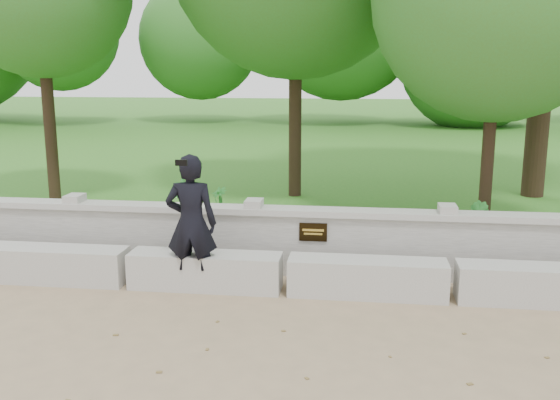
% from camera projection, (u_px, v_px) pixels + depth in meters
% --- Properties ---
extents(ground, '(80.00, 80.00, 0.00)m').
position_uv_depth(ground, '(260.00, 362.00, 5.85)').
color(ground, '#9C835F').
rests_on(ground, ground).
extents(lawn, '(40.00, 22.00, 0.25)m').
position_uv_depth(lawn, '(332.00, 152.00, 19.40)').
color(lawn, '#2B6E1E').
rests_on(lawn, ground).
extents(concrete_bench, '(11.90, 0.45, 0.45)m').
position_uv_depth(concrete_bench, '(285.00, 274.00, 7.65)').
color(concrete_bench, beige).
rests_on(concrete_bench, ground).
extents(parapet_wall, '(12.50, 0.35, 0.90)m').
position_uv_depth(parapet_wall, '(291.00, 240.00, 8.27)').
color(parapet_wall, '#BCB9B1').
rests_on(parapet_wall, ground).
extents(man_main, '(0.65, 0.58, 1.71)m').
position_uv_depth(man_main, '(191.00, 224.00, 7.56)').
color(man_main, black).
rests_on(man_main, ground).
extents(shrub_a, '(0.36, 0.32, 0.57)m').
position_uv_depth(shrub_a, '(183.00, 195.00, 10.84)').
color(shrub_a, '#27752A').
rests_on(shrub_a, lawn).
extents(shrub_b, '(0.36, 0.41, 0.65)m').
position_uv_depth(shrub_b, '(476.00, 225.00, 8.61)').
color(shrub_b, '#27752A').
rests_on(shrub_b, lawn).
extents(shrub_d, '(0.39, 0.38, 0.52)m').
position_uv_depth(shrub_d, '(219.00, 203.00, 10.36)').
color(shrub_d, '#27752A').
rests_on(shrub_d, lawn).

